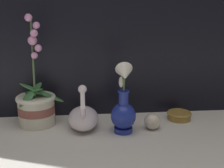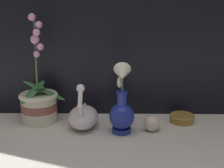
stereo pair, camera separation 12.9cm
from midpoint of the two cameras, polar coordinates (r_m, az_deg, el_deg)
ground_plane at (r=1.22m, az=-2.96°, el=-10.37°), size 2.80×2.80×0.00m
orchid_potted_plant at (r=1.39m, az=-16.28°, el=-3.74°), size 0.21×0.20×0.47m
swan_figurine at (r=1.32m, az=-8.07°, el=-5.98°), size 0.13×0.22×0.21m
blue_vase at (r=1.25m, az=-0.82°, el=-4.61°), size 0.10×0.12×0.30m
glass_sphere at (r=1.31m, az=4.58°, el=-6.90°), size 0.07×0.07×0.07m
amber_dish at (r=1.43m, az=9.67°, el=-5.66°), size 0.11×0.11×0.03m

